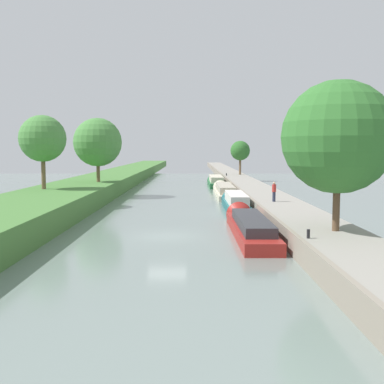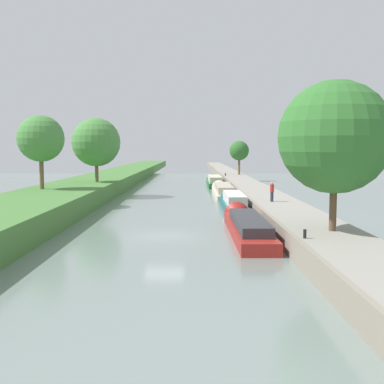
# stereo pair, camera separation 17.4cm
# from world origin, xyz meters

# --- Properties ---
(ground_plane) EXTENTS (160.00, 160.00, 0.00)m
(ground_plane) POSITION_xyz_m (0.00, 0.00, 0.00)
(ground_plane) COLOR slate
(right_towpath) EXTENTS (4.01, 260.00, 1.19)m
(right_towpath) POSITION_xyz_m (9.04, 0.00, 0.60)
(right_towpath) COLOR gray
(right_towpath) RESTS_ON ground_plane
(stone_quay) EXTENTS (0.25, 260.00, 1.24)m
(stone_quay) POSITION_xyz_m (6.91, 0.00, 0.62)
(stone_quay) COLOR gray
(stone_quay) RESTS_ON ground_plane
(narrowboat_red) EXTENTS (2.15, 13.91, 2.04)m
(narrowboat_red) POSITION_xyz_m (5.38, 0.93, 0.54)
(narrowboat_red) COLOR maroon
(narrowboat_red) RESTS_ON ground_plane
(narrowboat_teal) EXTENTS (1.93, 11.62, 2.17)m
(narrowboat_teal) POSITION_xyz_m (5.62, 13.58, 0.65)
(narrowboat_teal) COLOR #195B60
(narrowboat_teal) RESTS_ON ground_plane
(narrowboat_cream) EXTENTS (2.13, 15.79, 2.10)m
(narrowboat_cream) POSITION_xyz_m (5.56, 28.16, 0.55)
(narrowboat_cream) COLOR beige
(narrowboat_cream) RESTS_ON ground_plane
(narrowboat_green) EXTENTS (2.19, 13.65, 2.26)m
(narrowboat_green) POSITION_xyz_m (5.25, 43.10, 0.63)
(narrowboat_green) COLOR #1E6033
(narrowboat_green) RESTS_ON ground_plane
(tree_rightbank_near) EXTENTS (6.00, 6.00, 8.01)m
(tree_rightbank_near) POSITION_xyz_m (9.34, -4.99, 6.20)
(tree_rightbank_near) COLOR brown
(tree_rightbank_near) RESTS_ON right_towpath
(tree_rightbank_midnear) EXTENTS (3.39, 3.39, 5.85)m
(tree_rightbank_midnear) POSITION_xyz_m (9.98, 52.65, 5.32)
(tree_rightbank_midnear) COLOR brown
(tree_rightbank_midnear) RESTS_ON right_towpath
(tree_leftbank_downstream) EXTENTS (4.41, 4.41, 6.99)m
(tree_leftbank_downstream) POSITION_xyz_m (-12.51, 14.93, 6.56)
(tree_leftbank_downstream) COLOR brown
(tree_leftbank_downstream) RESTS_ON left_grassy_bank
(tree_leftbank_upstream) EXTENTS (5.58, 5.58, 7.38)m
(tree_leftbank_upstream) POSITION_xyz_m (-9.27, 24.93, 6.38)
(tree_leftbank_upstream) COLOR brown
(tree_leftbank_upstream) RESTS_ON left_grassy_bank
(person_walking) EXTENTS (0.34, 0.34, 1.66)m
(person_walking) POSITION_xyz_m (8.49, 9.43, 2.07)
(person_walking) COLOR #282D42
(person_walking) RESTS_ON right_towpath
(mooring_bollard_near) EXTENTS (0.16, 0.16, 0.45)m
(mooring_bollard_near) POSITION_xyz_m (7.34, -7.17, 1.42)
(mooring_bollard_near) COLOR black
(mooring_bollard_near) RESTS_ON right_towpath
(mooring_bollard_far) EXTENTS (0.16, 0.16, 0.45)m
(mooring_bollard_far) POSITION_xyz_m (7.34, 48.75, 1.42)
(mooring_bollard_far) COLOR black
(mooring_bollard_far) RESTS_ON right_towpath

